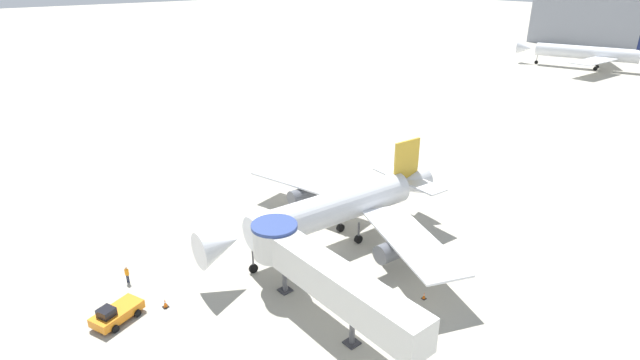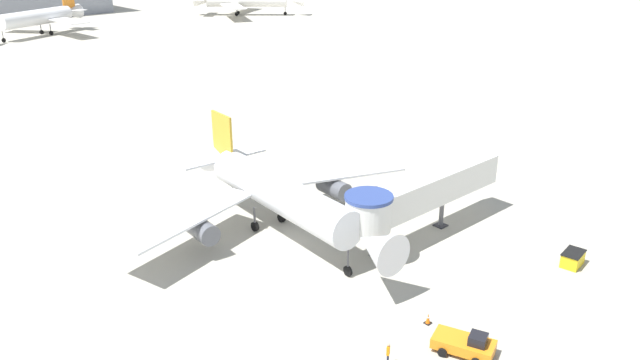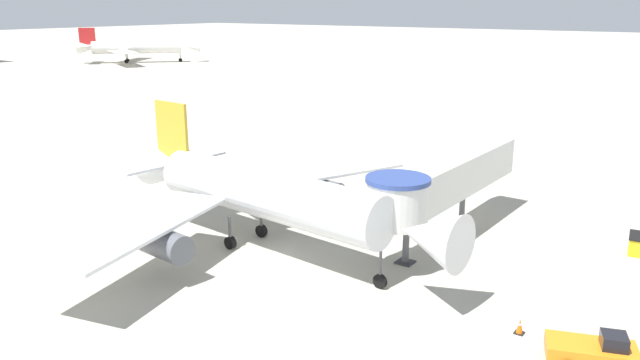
{
  "view_description": "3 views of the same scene",
  "coord_description": "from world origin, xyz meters",
  "px_view_note": "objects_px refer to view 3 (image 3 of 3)",
  "views": [
    {
      "loc": [
        34.5,
        -29.18,
        26.78
      ],
      "look_at": [
        -3.85,
        3.32,
        5.37
      ],
      "focal_mm": 28.0,
      "sensor_mm": 36.0,
      "label": 1
    },
    {
      "loc": [
        -32.47,
        -39.19,
        26.94
      ],
      "look_at": [
        4.58,
        0.71,
        4.6
      ],
      "focal_mm": 35.0,
      "sensor_mm": 36.0,
      "label": 2
    },
    {
      "loc": [
        -30.6,
        -25.11,
        16.58
      ],
      "look_at": [
        1.61,
        -2.1,
        5.41
      ],
      "focal_mm": 35.0,
      "sensor_mm": 36.0,
      "label": 3
    }
  ],
  "objects_px": {
    "jet_bridge": "(441,182)",
    "traffic_cone_starboard_wing": "(365,203)",
    "main_airplane": "(261,194)",
    "pushback_tug_orange": "(594,351)",
    "background_jet_red_tail": "(134,47)",
    "service_container_yellow": "(640,244)",
    "traffic_cone_near_nose": "(520,326)"
  },
  "relations": [
    {
      "from": "jet_bridge",
      "to": "traffic_cone_starboard_wing",
      "type": "bearing_deg",
      "value": 65.92
    },
    {
      "from": "jet_bridge",
      "to": "main_airplane",
      "type": "bearing_deg",
      "value": 131.82
    },
    {
      "from": "traffic_cone_starboard_wing",
      "to": "jet_bridge",
      "type": "bearing_deg",
      "value": -115.04
    },
    {
      "from": "pushback_tug_orange",
      "to": "background_jet_red_tail",
      "type": "relative_size",
      "value": 0.15
    },
    {
      "from": "pushback_tug_orange",
      "to": "service_container_yellow",
      "type": "xyz_separation_m",
      "value": [
        16.61,
        0.67,
        -0.11
      ]
    },
    {
      "from": "service_container_yellow",
      "to": "jet_bridge",
      "type": "bearing_deg",
      "value": 116.81
    },
    {
      "from": "service_container_yellow",
      "to": "background_jet_red_tail",
      "type": "height_order",
      "value": "background_jet_red_tail"
    },
    {
      "from": "pushback_tug_orange",
      "to": "service_container_yellow",
      "type": "relative_size",
      "value": 1.81
    },
    {
      "from": "traffic_cone_near_nose",
      "to": "pushback_tug_orange",
      "type": "bearing_deg",
      "value": -103.14
    },
    {
      "from": "main_airplane",
      "to": "background_jet_red_tail",
      "type": "height_order",
      "value": "background_jet_red_tail"
    },
    {
      "from": "main_airplane",
      "to": "traffic_cone_near_nose",
      "type": "xyz_separation_m",
      "value": [
        -1.24,
        -18.71,
        -3.59
      ]
    },
    {
      "from": "jet_bridge",
      "to": "service_container_yellow",
      "type": "relative_size",
      "value": 7.63
    },
    {
      "from": "service_container_yellow",
      "to": "background_jet_red_tail",
      "type": "bearing_deg",
      "value": 63.19
    },
    {
      "from": "traffic_cone_starboard_wing",
      "to": "traffic_cone_near_nose",
      "type": "bearing_deg",
      "value": -127.27
    },
    {
      "from": "traffic_cone_near_nose",
      "to": "background_jet_red_tail",
      "type": "xyz_separation_m",
      "value": [
        90.34,
        144.5,
        4.06
      ]
    },
    {
      "from": "service_container_yellow",
      "to": "traffic_cone_near_nose",
      "type": "bearing_deg",
      "value": 168.72
    },
    {
      "from": "jet_bridge",
      "to": "pushback_tug_orange",
      "type": "xyz_separation_m",
      "value": [
        -10.4,
        -12.96,
        -3.8
      ]
    },
    {
      "from": "jet_bridge",
      "to": "pushback_tug_orange",
      "type": "height_order",
      "value": "jet_bridge"
    },
    {
      "from": "main_airplane",
      "to": "background_jet_red_tail",
      "type": "bearing_deg",
      "value": 59.19
    },
    {
      "from": "main_airplane",
      "to": "traffic_cone_starboard_wing",
      "type": "xyz_separation_m",
      "value": [
        12.33,
        -0.88,
        -3.69
      ]
    },
    {
      "from": "main_airplane",
      "to": "service_container_yellow",
      "type": "bearing_deg",
      "value": -51.96
    },
    {
      "from": "main_airplane",
      "to": "pushback_tug_orange",
      "type": "xyz_separation_m",
      "value": [
        -2.13,
        -22.52,
        -3.25
      ]
    },
    {
      "from": "main_airplane",
      "to": "traffic_cone_starboard_wing",
      "type": "bearing_deg",
      "value": 0.4
    },
    {
      "from": "main_airplane",
      "to": "background_jet_red_tail",
      "type": "xyz_separation_m",
      "value": [
        89.1,
        125.79,
        0.46
      ]
    },
    {
      "from": "main_airplane",
      "to": "traffic_cone_starboard_wing",
      "type": "height_order",
      "value": "main_airplane"
    },
    {
      "from": "jet_bridge",
      "to": "background_jet_red_tail",
      "type": "distance_m",
      "value": 157.65
    },
    {
      "from": "main_airplane",
      "to": "traffic_cone_near_nose",
      "type": "relative_size",
      "value": 38.56
    },
    {
      "from": "pushback_tug_orange",
      "to": "traffic_cone_near_nose",
      "type": "xyz_separation_m",
      "value": [
        0.89,
        3.81,
        -0.35
      ]
    },
    {
      "from": "service_container_yellow",
      "to": "traffic_cone_starboard_wing",
      "type": "xyz_separation_m",
      "value": [
        -2.15,
        20.96,
        -0.33
      ]
    },
    {
      "from": "main_airplane",
      "to": "service_container_yellow",
      "type": "xyz_separation_m",
      "value": [
        14.48,
        -21.85,
        -3.35
      ]
    },
    {
      "from": "pushback_tug_orange",
      "to": "main_airplane",
      "type": "bearing_deg",
      "value": 64.42
    },
    {
      "from": "main_airplane",
      "to": "pushback_tug_orange",
      "type": "bearing_deg",
      "value": -90.89
    }
  ]
}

